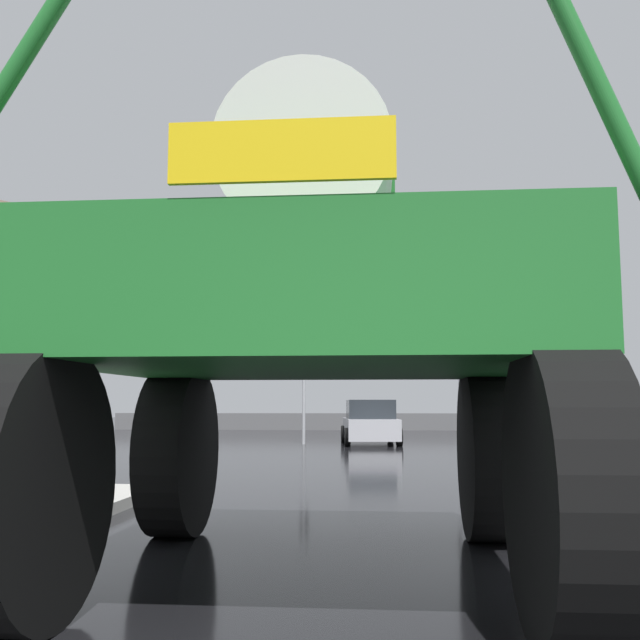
{
  "coord_description": "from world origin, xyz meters",
  "views": [
    {
      "loc": [
        -0.12,
        -1.41,
        1.35
      ],
      "look_at": [
        -0.77,
        6.09,
        2.21
      ],
      "focal_mm": 41.66,
      "sensor_mm": 36.0,
      "label": 1
    }
  ],
  "objects": [
    {
      "name": "oversize_sprayer",
      "position": [
        -0.68,
        4.62,
        1.92
      ],
      "size": [
        4.45,
        5.02,
        4.76
      ],
      "rotation": [
        0.0,
        0.0,
        1.57
      ],
      "color": "black",
      "rests_on": "ground"
    },
    {
      "name": "streetlight_far_left",
      "position": [
        -8.15,
        25.86,
        4.59
      ],
      "size": [
        1.98,
        0.24,
        8.25
      ],
      "color": "#A8AAAF",
      "rests_on": "ground"
    },
    {
      "name": "traffic_signal_near_left",
      "position": [
        -5.0,
        9.4,
        2.33
      ],
      "size": [
        0.24,
        0.54,
        3.21
      ],
      "color": "#A8AAAF",
      "rests_on": "ground"
    },
    {
      "name": "ground_plane",
      "position": [
        0.0,
        18.0,
        0.0
      ],
      "size": [
        120.0,
        120.0,
        0.0
      ],
      "primitive_type": "plane",
      "color": "black"
    },
    {
      "name": "traffic_signal_far_left",
      "position": [
        -2.9,
        24.42,
        2.38
      ],
      "size": [
        0.24,
        0.55,
        3.28
      ],
      "color": "#A8AAAF",
      "rests_on": "ground"
    },
    {
      "name": "traffic_signal_far_right",
      "position": [
        2.46,
        24.41,
        2.9
      ],
      "size": [
        0.24,
        0.55,
        3.97
      ],
      "color": "#A8AAAF",
      "rests_on": "ground"
    },
    {
      "name": "roadside_barrier",
      "position": [
        0.0,
        38.71,
        0.45
      ],
      "size": [
        29.8,
        0.24,
        0.9
      ],
      "primitive_type": "cube",
      "color": "#59595B",
      "rests_on": "ground"
    },
    {
      "name": "sedan_ahead",
      "position": [
        -0.62,
        24.52,
        0.71
      ],
      "size": [
        2.2,
        4.25,
        1.52
      ],
      "rotation": [
        0.0,
        0.0,
        1.67
      ],
      "color": "#B7B7BF",
      "rests_on": "ground"
    }
  ]
}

